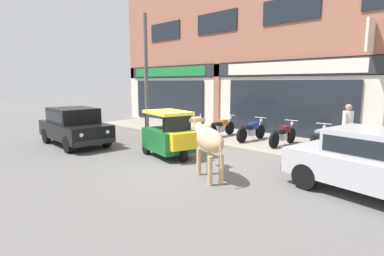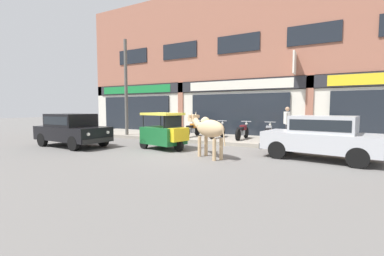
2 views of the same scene
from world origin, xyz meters
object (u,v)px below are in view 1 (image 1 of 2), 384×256
(motorcycle_2, at_px, (283,135))
(car_0, at_px, (74,124))
(car_1, at_px, (376,161))
(auto_rickshaw, at_px, (170,137))
(motorcycle_0, at_px, (221,127))
(utility_pole, at_px, (146,73))
(pedestrian, at_px, (347,123))
(motorcycle_3, at_px, (318,140))
(cow, at_px, (208,140))
(motorcycle_1, at_px, (251,131))

(motorcycle_2, bearing_deg, car_0, -142.40)
(car_0, distance_m, car_1, 10.11)
(car_0, xyz_separation_m, car_1, (9.90, 2.01, 0.00))
(auto_rickshaw, bearing_deg, motorcycle_0, 98.95)
(motorcycle_0, bearing_deg, utility_pole, -164.86)
(pedestrian, bearing_deg, car_1, -63.78)
(motorcycle_0, height_order, motorcycle_2, same)
(motorcycle_3, bearing_deg, cow, -104.68)
(motorcycle_0, relative_size, pedestrian, 1.13)
(auto_rickshaw, height_order, motorcycle_0, auto_rickshaw)
(motorcycle_1, bearing_deg, car_0, -135.74)
(pedestrian, xyz_separation_m, utility_pole, (-8.60, -1.36, 1.73))
(motorcycle_3, height_order, utility_pole, utility_pole)
(car_0, height_order, motorcycle_3, car_0)
(car_1, xyz_separation_m, pedestrian, (-1.52, 3.08, 0.34))
(motorcycle_2, bearing_deg, motorcycle_3, -1.97)
(car_0, relative_size, pedestrian, 2.30)
(car_0, relative_size, auto_rickshaw, 1.73)
(auto_rickshaw, bearing_deg, car_1, 6.58)
(cow, height_order, pedestrian, pedestrian)
(car_0, distance_m, motorcycle_3, 9.01)
(car_0, relative_size, car_1, 0.98)
(utility_pole, bearing_deg, pedestrian, 8.99)
(utility_pole, bearing_deg, auto_rickshaw, -29.04)
(car_1, relative_size, motorcycle_2, 2.08)
(car_0, relative_size, motorcycle_2, 2.03)
(motorcycle_2, xyz_separation_m, utility_pole, (-6.53, -1.14, 2.33))
(auto_rickshaw, xyz_separation_m, utility_pole, (-4.31, 2.39, 2.23))
(car_0, height_order, auto_rickshaw, auto_rickshaw)
(auto_rickshaw, height_order, motorcycle_3, auto_rickshaw)
(motorcycle_1, relative_size, pedestrian, 1.13)
(motorcycle_0, xyz_separation_m, utility_pole, (-3.77, -1.02, 2.33))
(motorcycle_1, xyz_separation_m, motorcycle_3, (2.62, -0.03, 0.00))
(cow, bearing_deg, motorcycle_1, 109.09)
(pedestrian, bearing_deg, motorcycle_0, -175.96)
(car_1, height_order, motorcycle_2, car_1)
(motorcycle_1, xyz_separation_m, utility_pole, (-5.20, -1.13, 2.33))
(auto_rickshaw, relative_size, motorcycle_2, 1.17)
(auto_rickshaw, relative_size, motorcycle_3, 1.17)
(auto_rickshaw, xyz_separation_m, motorcycle_2, (2.23, 3.53, -0.10))
(car_0, distance_m, utility_pole, 4.27)
(auto_rickshaw, height_order, motorcycle_1, auto_rickshaw)
(cow, relative_size, auto_rickshaw, 0.91)
(motorcycle_2, xyz_separation_m, pedestrian, (2.06, 0.22, 0.60))
(cow, distance_m, motorcycle_3, 4.47)
(car_1, height_order, motorcycle_1, car_1)
(auto_rickshaw, xyz_separation_m, motorcycle_3, (3.52, 3.49, -0.10))
(car_1, xyz_separation_m, auto_rickshaw, (-5.81, -0.67, -0.15))
(auto_rickshaw, bearing_deg, car_0, -161.91)
(cow, bearing_deg, motorcycle_3, 75.32)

